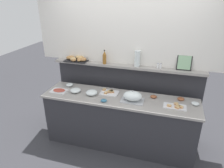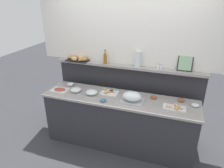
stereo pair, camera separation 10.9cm
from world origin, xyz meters
name	(u,v)px [view 1 (the left image)]	position (x,y,z in m)	size (l,w,h in m)	color
ground_plane	(126,123)	(0.00, 0.60, 0.00)	(12.00, 12.00, 0.00)	#38383D
buffet_counter	(119,121)	(0.00, 0.00, 0.44)	(2.42, 0.60, 0.89)	#2D2D33
back_ledge_unit	(126,96)	(0.00, 0.48, 0.67)	(2.52, 0.22, 1.28)	#2D2D33
upper_wall_panel	(129,23)	(0.00, 0.50, 1.94)	(3.12, 0.08, 1.32)	white
sandwich_platter_front	(109,92)	(-0.20, 0.11, 0.90)	(0.28, 0.21, 0.04)	white
sandwich_platter_side	(175,106)	(0.83, -0.06, 0.90)	(0.32, 0.17, 0.04)	silver
cold_cuts_platter	(59,91)	(-1.01, -0.06, 0.90)	(0.27, 0.20, 0.02)	white
serving_cloche	(133,96)	(0.21, -0.04, 0.96)	(0.34, 0.24, 0.17)	#B7BABF
glass_bowl_large	(70,85)	(-0.94, 0.17, 0.91)	(0.13, 0.13, 0.05)	silver
glass_bowl_medium	(92,93)	(-0.45, -0.03, 0.92)	(0.19, 0.19, 0.08)	silver
glass_bowl_small	(76,90)	(-0.73, -0.03, 0.92)	(0.17, 0.17, 0.07)	silver
glass_bowl_extra	(195,104)	(1.11, 0.09, 0.91)	(0.11, 0.11, 0.04)	silver
condiment_bowl_cream	(154,97)	(0.51, 0.14, 0.90)	(0.10, 0.10, 0.04)	brown
condiment_bowl_dark	(104,100)	(-0.19, -0.19, 0.90)	(0.09, 0.09, 0.03)	teal
condiment_bowl_red	(181,99)	(0.91, 0.19, 0.90)	(0.11, 0.11, 0.04)	brown
vinegar_bottle_amber	(104,58)	(-0.36, 0.37, 1.39)	(0.06, 0.06, 0.24)	#8E5B23
salt_shaker	(158,66)	(0.51, 0.40, 1.32)	(0.03, 0.03, 0.09)	white
pepper_shaker	(161,66)	(0.56, 0.40, 1.32)	(0.03, 0.03, 0.09)	white
bread_basket	(77,59)	(-0.87, 0.39, 1.32)	(0.42, 0.31, 0.08)	black
framed_picture	(184,63)	(0.90, 0.44, 1.40)	(0.22, 0.07, 0.24)	black
water_carafe	(137,59)	(0.18, 0.40, 1.41)	(0.09, 0.09, 0.26)	silver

